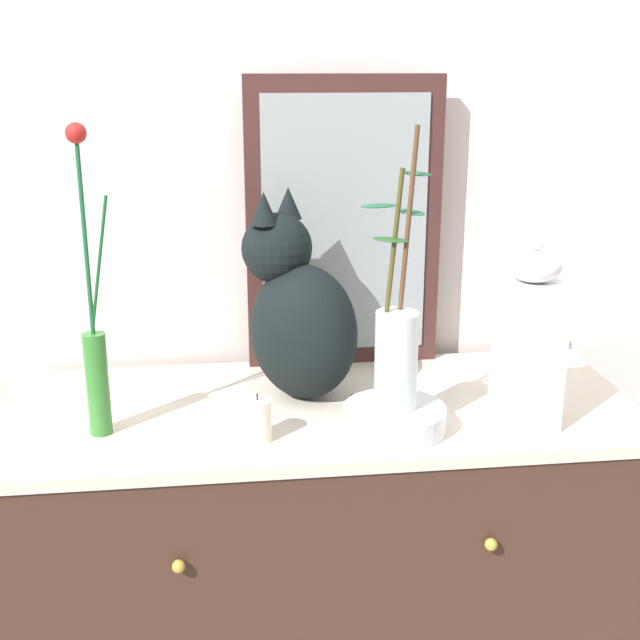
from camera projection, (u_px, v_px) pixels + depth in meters
The scene contains 9 objects.
wall_back at pixel (302, 147), 1.87m from camera, with size 4.40×0.08×2.60m, color silver.
sideboard at pixel (320, 575), 1.81m from camera, with size 1.29×0.55×0.82m.
mirror_leaning at pixel (344, 225), 1.83m from camera, with size 0.43×0.03×0.65m.
cat_sitting at pixel (299, 314), 1.68m from camera, with size 0.39×0.36×0.43m.
vase_slim_green at pixel (95, 350), 1.51m from camera, with size 0.07×0.04×0.57m.
bowl_porcelain at pixel (394, 419), 1.56m from camera, with size 0.20×0.20×0.05m, color white.
vase_glass_clear at pixel (396, 349), 1.52m from camera, with size 0.13×0.12×0.52m.
jar_lidded_porcelain at pixel (529, 342), 1.55m from camera, with size 0.11×0.11×0.37m.
candle_pillar at pixel (258, 420), 1.52m from camera, with size 0.05×0.05×0.09m.
Camera 1 is at (-0.19, -1.55, 1.48)m, focal length 46.42 mm.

